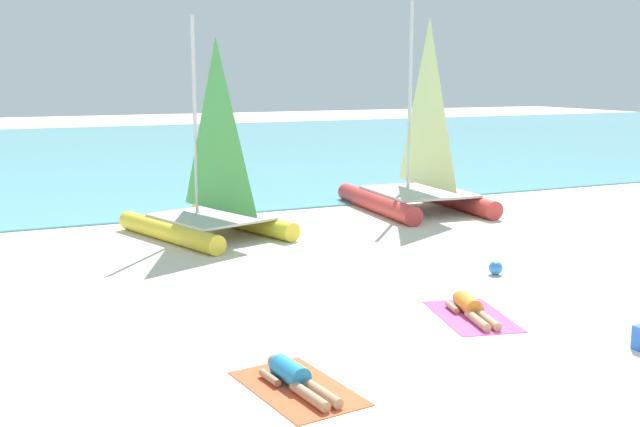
# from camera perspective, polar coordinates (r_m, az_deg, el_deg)

# --- Properties ---
(ground_plane) EXTENTS (120.00, 120.00, 0.00)m
(ground_plane) POSITION_cam_1_polar(r_m,az_deg,el_deg) (19.89, -5.25, -1.37)
(ground_plane) COLOR beige
(ocean_water) EXTENTS (120.00, 40.00, 0.05)m
(ocean_water) POSITION_cam_1_polar(r_m,az_deg,el_deg) (41.63, -15.73, 4.40)
(ocean_water) COLOR #5BB2C1
(ocean_water) RESTS_ON ground
(sailboat_red) EXTENTS (3.39, 4.98, 6.22)m
(sailboat_red) POSITION_cam_1_polar(r_m,az_deg,el_deg) (23.00, 7.23, 2.51)
(sailboat_red) COLOR #CC3838
(sailboat_red) RESTS_ON ground
(sailboat_yellow) EXTENTS (3.76, 4.75, 5.42)m
(sailboat_yellow) POSITION_cam_1_polar(r_m,az_deg,el_deg) (19.36, -8.21, 0.67)
(sailboat_yellow) COLOR yellow
(sailboat_yellow) RESTS_ON ground
(towel_left) EXTENTS (1.32, 2.02, 0.01)m
(towel_left) POSITION_cam_1_polar(r_m,az_deg,el_deg) (10.19, -1.65, -12.78)
(towel_left) COLOR #EA5933
(towel_left) RESTS_ON ground
(sunbather_left) EXTENTS (0.60, 1.57, 0.30)m
(sunbather_left) POSITION_cam_1_polar(r_m,az_deg,el_deg) (10.20, -1.85, -12.01)
(sunbather_left) COLOR #268CCC
(sunbather_left) RESTS_ON towel_left
(towel_right) EXTENTS (1.52, 2.11, 0.01)m
(towel_right) POSITION_cam_1_polar(r_m,az_deg,el_deg) (13.25, 11.17, -7.47)
(towel_right) COLOR #D84C99
(towel_right) RESTS_ON ground
(sunbather_right) EXTENTS (0.75, 1.56, 0.30)m
(sunbather_right) POSITION_cam_1_polar(r_m,az_deg,el_deg) (13.27, 11.08, -6.87)
(sunbather_right) COLOR orange
(sunbather_right) RESTS_ON towel_right
(beach_ball) EXTENTS (0.28, 0.28, 0.28)m
(beach_ball) POSITION_cam_1_polar(r_m,az_deg,el_deg) (16.00, 12.86, -3.95)
(beach_ball) COLOR #337FE5
(beach_ball) RESTS_ON ground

